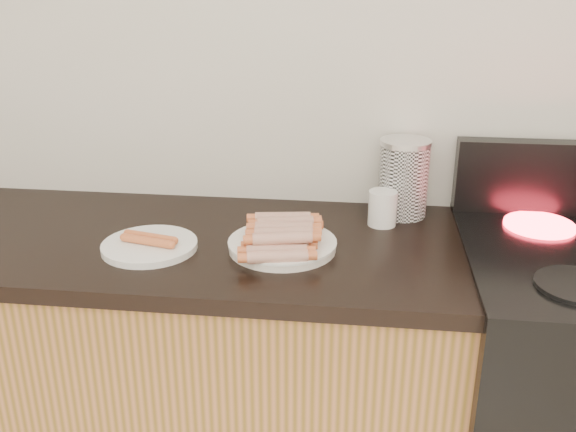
# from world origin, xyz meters

# --- Properties ---
(wall_back) EXTENTS (4.00, 0.04, 2.60)m
(wall_back) POSITION_xyz_m (0.00, 2.00, 1.30)
(wall_back) COLOR silver
(wall_back) RESTS_ON ground
(cabinet_base) EXTENTS (2.20, 0.59, 0.86)m
(cabinet_base) POSITION_xyz_m (-0.70, 1.69, 0.43)
(cabinet_base) COLOR #9C6139
(cabinet_base) RESTS_ON floor
(counter_slab) EXTENTS (2.20, 0.62, 0.04)m
(counter_slab) POSITION_xyz_m (-0.70, 1.69, 0.88)
(counter_slab) COLOR black
(counter_slab) RESTS_ON cabinet_base
(burner_far_left) EXTENTS (0.18, 0.18, 0.01)m
(burner_far_left) POSITION_xyz_m (0.61, 1.84, 0.92)
(burner_far_left) COLOR #FF1E2D
(burner_far_left) RESTS_ON stove
(main_plate) EXTENTS (0.33, 0.33, 0.02)m
(main_plate) POSITION_xyz_m (-0.04, 1.65, 0.91)
(main_plate) COLOR white
(main_plate) RESTS_ON counter_slab
(side_plate) EXTENTS (0.26, 0.26, 0.02)m
(side_plate) POSITION_xyz_m (-0.36, 1.61, 0.91)
(side_plate) COLOR white
(side_plate) RESTS_ON counter_slab
(hotdog_pile) EXTENTS (0.14, 0.27, 0.06)m
(hotdog_pile) POSITION_xyz_m (-0.04, 1.65, 0.94)
(hotdog_pile) COLOR #9C443B
(hotdog_pile) RESTS_ON main_plate
(plain_sausages) EXTENTS (0.13, 0.08, 0.02)m
(plain_sausages) POSITION_xyz_m (-0.36, 1.61, 0.93)
(plain_sausages) COLOR #C16D48
(plain_sausages) RESTS_ON side_plate
(canister) EXTENTS (0.14, 0.14, 0.21)m
(canister) POSITION_xyz_m (0.26, 1.92, 1.01)
(canister) COLOR white
(canister) RESTS_ON counter_slab
(mug) EXTENTS (0.09, 0.09, 0.09)m
(mug) POSITION_xyz_m (0.20, 1.84, 0.95)
(mug) COLOR white
(mug) RESTS_ON counter_slab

